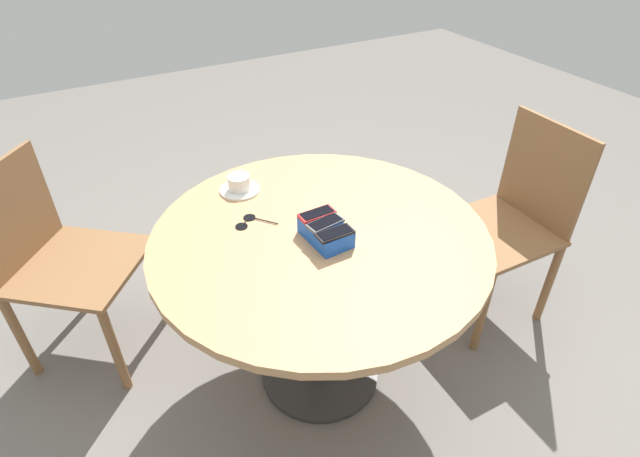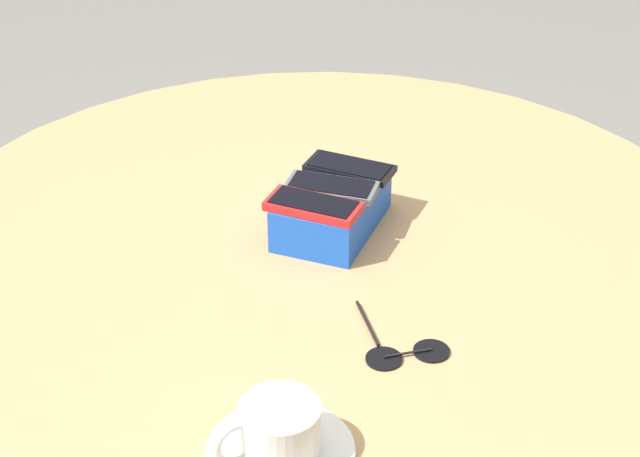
{
  "view_description": "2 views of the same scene",
  "coord_description": "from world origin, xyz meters",
  "px_view_note": "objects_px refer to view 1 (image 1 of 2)",
  "views": [
    {
      "loc": [
        -1.16,
        0.64,
        1.7
      ],
      "look_at": [
        0.0,
        0.0,
        0.74
      ],
      "focal_mm": 28.0,
      "sensor_mm": 36.0,
      "label": 1
    },
    {
      "loc": [
        1.08,
        0.5,
        1.47
      ],
      "look_at": [
        0.0,
        0.0,
        0.74
      ],
      "focal_mm": 60.0,
      "sensor_mm": 36.0,
      "label": 2
    }
  ],
  "objects_px": {
    "phone_black": "(336,233)",
    "phone_gray": "(325,223)",
    "round_table": "(320,259)",
    "chair_far_side": "(62,260)",
    "saucer": "(240,190)",
    "phone_red": "(316,214)",
    "coffee_cup": "(239,182)",
    "chair_near_window": "(510,222)",
    "phone_box": "(325,232)",
    "sunglasses": "(248,222)"
  },
  "relations": [
    {
      "from": "phone_black",
      "to": "saucer",
      "type": "bearing_deg",
      "value": 16.18
    },
    {
      "from": "phone_red",
      "to": "coffee_cup",
      "type": "xyz_separation_m",
      "value": [
        0.36,
        0.13,
        -0.03
      ]
    },
    {
      "from": "phone_box",
      "to": "chair_near_window",
      "type": "height_order",
      "value": "chair_near_window"
    },
    {
      "from": "coffee_cup",
      "to": "chair_near_window",
      "type": "distance_m",
      "value": 1.16
    },
    {
      "from": "phone_gray",
      "to": "phone_box",
      "type": "bearing_deg",
      "value": 156.07
    },
    {
      "from": "sunglasses",
      "to": "chair_near_window",
      "type": "xyz_separation_m",
      "value": [
        -0.19,
        -1.1,
        -0.26
      ]
    },
    {
      "from": "sunglasses",
      "to": "chair_far_side",
      "type": "height_order",
      "value": "chair_far_side"
    },
    {
      "from": "phone_red",
      "to": "sunglasses",
      "type": "height_order",
      "value": "phone_red"
    },
    {
      "from": "round_table",
      "to": "saucer",
      "type": "height_order",
      "value": "saucer"
    },
    {
      "from": "sunglasses",
      "to": "chair_near_window",
      "type": "distance_m",
      "value": 1.15
    },
    {
      "from": "phone_gray",
      "to": "chair_far_side",
      "type": "relative_size",
      "value": 0.15
    },
    {
      "from": "saucer",
      "to": "chair_far_side",
      "type": "xyz_separation_m",
      "value": [
        0.26,
        0.67,
        -0.27
      ]
    },
    {
      "from": "chair_far_side",
      "to": "phone_black",
      "type": "bearing_deg",
      "value": -132.59
    },
    {
      "from": "phone_box",
      "to": "phone_red",
      "type": "distance_m",
      "value": 0.07
    },
    {
      "from": "saucer",
      "to": "sunglasses",
      "type": "distance_m",
      "value": 0.21
    },
    {
      "from": "phone_red",
      "to": "sunglasses",
      "type": "xyz_separation_m",
      "value": [
        0.15,
        0.18,
        -0.06
      ]
    },
    {
      "from": "phone_box",
      "to": "phone_gray",
      "type": "bearing_deg",
      "value": -23.93
    },
    {
      "from": "phone_black",
      "to": "phone_red",
      "type": "distance_m",
      "value": 0.12
    },
    {
      "from": "phone_black",
      "to": "phone_gray",
      "type": "height_order",
      "value": "phone_gray"
    },
    {
      "from": "round_table",
      "to": "phone_box",
      "type": "height_order",
      "value": "phone_box"
    },
    {
      "from": "phone_box",
      "to": "saucer",
      "type": "height_order",
      "value": "phone_box"
    },
    {
      "from": "saucer",
      "to": "chair_near_window",
      "type": "height_order",
      "value": "chair_near_window"
    },
    {
      "from": "phone_red",
      "to": "chair_near_window",
      "type": "height_order",
      "value": "chair_near_window"
    },
    {
      "from": "round_table",
      "to": "chair_near_window",
      "type": "distance_m",
      "value": 0.93
    },
    {
      "from": "round_table",
      "to": "chair_far_side",
      "type": "bearing_deg",
      "value": 51.19
    },
    {
      "from": "saucer",
      "to": "phone_gray",
      "type": "bearing_deg",
      "value": -162.45
    },
    {
      "from": "chair_far_side",
      "to": "chair_near_window",
      "type": "bearing_deg",
      "value": -111.08
    },
    {
      "from": "phone_black",
      "to": "saucer",
      "type": "height_order",
      "value": "phone_black"
    },
    {
      "from": "chair_far_side",
      "to": "round_table",
      "type": "bearing_deg",
      "value": -128.81
    },
    {
      "from": "sunglasses",
      "to": "saucer",
      "type": "bearing_deg",
      "value": -14.08
    },
    {
      "from": "phone_black",
      "to": "phone_red",
      "type": "height_order",
      "value": "phone_red"
    },
    {
      "from": "phone_black",
      "to": "round_table",
      "type": "bearing_deg",
      "value": 2.83
    },
    {
      "from": "phone_red",
      "to": "chair_near_window",
      "type": "relative_size",
      "value": 0.14
    },
    {
      "from": "chair_far_side",
      "to": "coffee_cup",
      "type": "bearing_deg",
      "value": -111.32
    },
    {
      "from": "phone_gray",
      "to": "chair_far_side",
      "type": "xyz_separation_m",
      "value": [
        0.68,
        0.8,
        -0.33
      ]
    },
    {
      "from": "round_table",
      "to": "saucer",
      "type": "distance_m",
      "value": 0.42
    },
    {
      "from": "phone_red",
      "to": "saucer",
      "type": "bearing_deg",
      "value": 20.05
    },
    {
      "from": "saucer",
      "to": "coffee_cup",
      "type": "distance_m",
      "value": 0.03
    },
    {
      "from": "chair_near_window",
      "to": "chair_far_side",
      "type": "bearing_deg",
      "value": 68.92
    },
    {
      "from": "round_table",
      "to": "phone_red",
      "type": "bearing_deg",
      "value": 6.04
    },
    {
      "from": "phone_red",
      "to": "chair_far_side",
      "type": "xyz_separation_m",
      "value": [
        0.62,
        0.8,
        -0.33
      ]
    },
    {
      "from": "coffee_cup",
      "to": "chair_far_side",
      "type": "relative_size",
      "value": 0.12
    },
    {
      "from": "round_table",
      "to": "coffee_cup",
      "type": "bearing_deg",
      "value": 19.01
    },
    {
      "from": "chair_near_window",
      "to": "chair_far_side",
      "type": "xyz_separation_m",
      "value": [
        0.66,
        1.72,
        -0.01
      ]
    },
    {
      "from": "phone_black",
      "to": "coffee_cup",
      "type": "bearing_deg",
      "value": 15.92
    },
    {
      "from": "phone_gray",
      "to": "coffee_cup",
      "type": "xyz_separation_m",
      "value": [
        0.42,
        0.13,
        -0.03
      ]
    },
    {
      "from": "phone_red",
      "to": "phone_gray",
      "type": "bearing_deg",
      "value": 179.86
    },
    {
      "from": "phone_box",
      "to": "phone_red",
      "type": "relative_size",
      "value": 1.48
    },
    {
      "from": "round_table",
      "to": "phone_red",
      "type": "relative_size",
      "value": 9.23
    },
    {
      "from": "chair_far_side",
      "to": "phone_red",
      "type": "bearing_deg",
      "value": -127.99
    }
  ]
}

